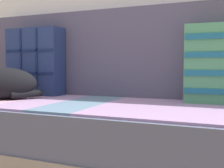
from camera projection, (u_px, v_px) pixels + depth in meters
couch at (108, 138)px, 1.44m from camera, size 1.99×0.79×0.36m
sofa_backrest at (129, 53)px, 1.71m from camera, size 1.95×0.14×0.53m
throw_pillow_quilted at (35, 62)px, 1.81m from camera, size 0.37×0.14×0.43m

